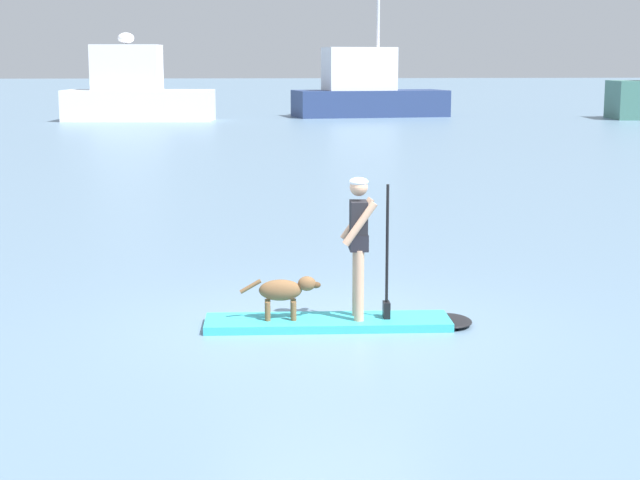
{
  "coord_description": "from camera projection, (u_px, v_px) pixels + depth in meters",
  "views": [
    {
      "loc": [
        -1.22,
        -11.96,
        3.18
      ],
      "look_at": [
        0.0,
        1.0,
        0.9
      ],
      "focal_mm": 56.89,
      "sensor_mm": 36.0,
      "label": 1
    }
  ],
  "objects": [
    {
      "name": "moored_boat_port",
      "position": [
        135.0,
        93.0,
        55.91
      ],
      "size": [
        8.4,
        3.86,
        4.81
      ],
      "color": "white",
      "rests_on": "ground_plane"
    },
    {
      "name": "dog",
      "position": [
        285.0,
        291.0,
        12.29
      ],
      "size": [
        0.99,
        0.24,
        0.53
      ],
      "color": "brown",
      "rests_on": "paddleboard"
    },
    {
      "name": "moored_boat_starboard",
      "position": [
        366.0,
        91.0,
        60.52
      ],
      "size": [
        9.37,
        4.7,
        9.09
      ],
      "color": "navy",
      "rests_on": "ground_plane"
    },
    {
      "name": "ground_plane",
      "position": [
        328.0,
        326.0,
        12.39
      ],
      "size": [
        400.0,
        400.0,
        0.0
      ],
      "primitive_type": "plane",
      "color": "slate"
    },
    {
      "name": "person_paddler",
      "position": [
        360.0,
        237.0,
        12.22
      ],
      "size": [
        0.61,
        0.49,
        1.73
      ],
      "color": "tan",
      "rests_on": "paddleboard"
    },
    {
      "name": "paddleboard",
      "position": [
        346.0,
        322.0,
        12.4
      ],
      "size": [
        3.3,
        0.87,
        0.1
      ],
      "color": "#33B2BF",
      "rests_on": "ground_plane"
    }
  ]
}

